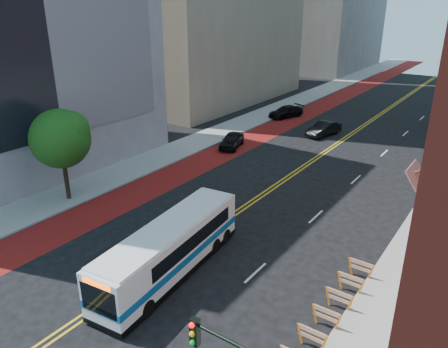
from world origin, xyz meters
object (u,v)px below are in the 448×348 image
object	(u,v)px
street_tree	(61,136)
car_a	(232,140)
car_b	(324,129)
car_c	(286,112)
transit_bus	(171,248)

from	to	relation	value
street_tree	car_a	distance (m)	17.76
street_tree	car_b	size ratio (longest dim) A/B	1.49
car_b	car_c	xyz separation A→B (m)	(-6.96, 4.59, -0.05)
car_a	car_c	world-z (taller)	car_a
transit_bus	car_b	world-z (taller)	transit_bus
street_tree	car_c	bearing A→B (deg)	86.37
street_tree	car_a	world-z (taller)	street_tree
car_a	car_b	bearing A→B (deg)	39.72
transit_bus	car_a	bearing A→B (deg)	109.40
transit_bus	car_a	xyz separation A→B (m)	(-9.29, 19.56, -0.80)
transit_bus	car_b	bearing A→B (deg)	90.71
transit_bus	car_c	world-z (taller)	transit_bus
street_tree	transit_bus	world-z (taller)	street_tree
car_a	car_c	size ratio (longest dim) A/B	0.88
car_c	car_b	bearing A→B (deg)	-12.76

